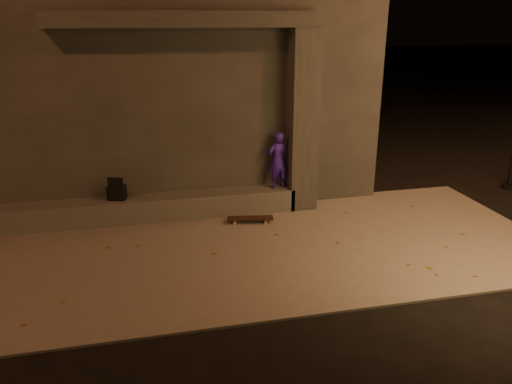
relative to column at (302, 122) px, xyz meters
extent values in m
plane|color=black|center=(-1.70, -3.75, -1.84)|extent=(120.00, 120.00, 0.00)
cube|color=#69645D|center=(-1.70, -1.75, -1.82)|extent=(11.00, 4.40, 0.04)
cube|color=#33302E|center=(-2.70, 2.75, 0.76)|extent=(9.00, 5.00, 5.20)
cube|color=#595751|center=(-3.20, 0.00, -1.58)|extent=(6.00, 0.55, 0.45)
cube|color=#33302E|center=(0.00, 0.00, 0.00)|extent=(0.55, 0.55, 3.60)
cube|color=#33302E|center=(-2.20, 0.05, 1.94)|extent=(5.00, 0.70, 0.28)
imported|color=#3419A5|center=(-0.50, 0.00, -0.77)|extent=(0.48, 0.37, 1.17)
cube|color=black|center=(-3.70, 0.00, -1.21)|extent=(0.38, 0.31, 0.27)
cube|color=black|center=(-3.70, 0.00, -0.98)|extent=(0.29, 0.13, 0.19)
cube|color=black|center=(-1.22, -0.65, -1.71)|extent=(0.92, 0.38, 0.02)
cylinder|color=#AF7146|center=(-0.91, -0.62, -1.77)|extent=(0.07, 0.05, 0.06)
cylinder|color=#AF7146|center=(-0.94, -0.79, -1.77)|extent=(0.07, 0.05, 0.06)
cylinder|color=#AF7146|center=(-1.50, -0.51, -1.77)|extent=(0.07, 0.05, 0.06)
cylinder|color=#AF7146|center=(-1.53, -0.68, -1.77)|extent=(0.07, 0.05, 0.06)
cube|color=#99999E|center=(-0.93, -0.70, -1.73)|extent=(0.09, 0.19, 0.02)
cube|color=#99999E|center=(-1.51, -0.60, -1.73)|extent=(0.09, 0.19, 0.02)
cylinder|color=black|center=(5.21, 0.12, -1.79)|extent=(0.36, 0.36, 0.10)
camera|label=1|loc=(-3.11, -9.40, 1.98)|focal=35.00mm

